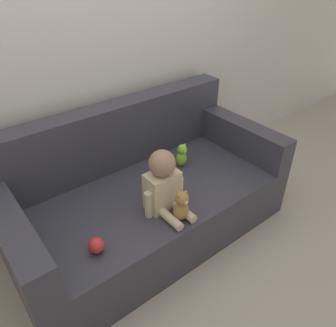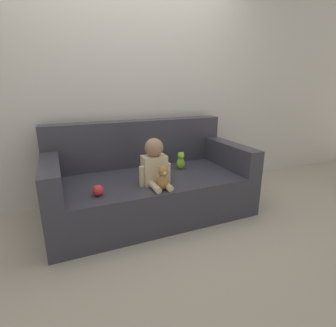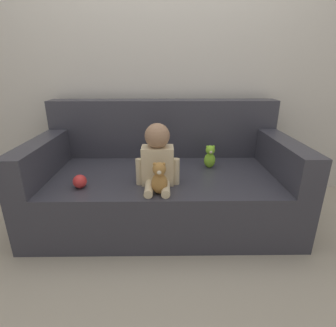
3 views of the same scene
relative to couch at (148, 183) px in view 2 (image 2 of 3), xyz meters
The scene contains 7 objects.
ground_plane 0.31m from the couch, 90.00° to the right, with size 12.00×12.00×0.00m, color #B7AD99.
wall_back 1.12m from the couch, 90.00° to the left, with size 8.00×0.05×2.60m.
couch is the anchor object (origin of this frame).
person_baby 0.42m from the couch, 96.93° to the right, with size 0.30×0.33×0.42m.
teddy_bear_brown 0.50m from the couch, 92.70° to the right, with size 0.10×0.10×0.21m.
plush_toy_side 0.42m from the couch, ahead, with size 0.09×0.09×0.19m.
toy_ball 0.68m from the couch, 147.06° to the right, with size 0.09×0.09×0.09m.
Camera 2 is at (-0.82, -2.33, 1.28)m, focal length 28.00 mm.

